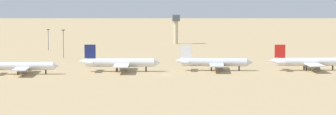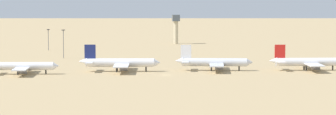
{
  "view_description": "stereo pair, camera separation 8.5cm",
  "coord_description": "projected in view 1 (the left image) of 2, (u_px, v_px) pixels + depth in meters",
  "views": [
    {
      "loc": [
        -37.39,
        -341.41,
        39.04
      ],
      "look_at": [
        3.65,
        21.98,
        6.0
      ],
      "focal_mm": 82.26,
      "sensor_mm": 36.0,
      "label": 1
    },
    {
      "loc": [
        -37.31,
        -341.42,
        39.04
      ],
      "look_at": [
        3.65,
        21.98,
        6.0
      ],
      "focal_mm": 82.26,
      "sensor_mm": 36.0,
      "label": 2
    }
  ],
  "objects": [
    {
      "name": "ground",
      "position": [
        165.0,
        75.0,
        345.57
      ],
      "size": [
        4000.0,
        4000.0,
        0.0
      ],
      "primitive_type": "plane",
      "color": "tan"
    },
    {
      "name": "parked_jet_white_1",
      "position": [
        21.0,
        66.0,
        348.78
      ],
      "size": [
        34.81,
        29.36,
        11.49
      ],
      "rotation": [
        0.0,
        0.0,
        -0.08
      ],
      "color": "white",
      "rests_on": "ground"
    },
    {
      "name": "parked_jet_navy_2",
      "position": [
        119.0,
        63.0,
        360.43
      ],
      "size": [
        38.52,
        32.59,
        12.72
      ],
      "rotation": [
        0.0,
        0.0,
        -0.11
      ],
      "color": "white",
      "rests_on": "ground"
    },
    {
      "name": "parked_jet_white_3",
      "position": [
        214.0,
        62.0,
        364.26
      ],
      "size": [
        36.96,
        31.47,
        12.23
      ],
      "rotation": [
        0.0,
        0.0,
        -0.16
      ],
      "color": "silver",
      "rests_on": "ground"
    },
    {
      "name": "parked_jet_red_4",
      "position": [
        307.0,
        62.0,
        365.37
      ],
      "size": [
        37.43,
        31.51,
        12.36
      ],
      "rotation": [
        0.0,
        0.0,
        -0.07
      ],
      "color": "white",
      "rests_on": "ground"
    },
    {
      "name": "control_tower",
      "position": [
        176.0,
        26.0,
        538.19
      ],
      "size": [
        5.2,
        5.2,
        20.53
      ],
      "color": "#C6B793",
      "rests_on": "ground"
    },
    {
      "name": "light_pole_mid",
      "position": [
        63.0,
        42.0,
        428.33
      ],
      "size": [
        1.8,
        0.5,
        16.04
      ],
      "color": "#59595E",
      "rests_on": "ground"
    },
    {
      "name": "light_pole_east",
      "position": [
        48.0,
        38.0,
        482.72
      ],
      "size": [
        1.8,
        0.5,
        13.38
      ],
      "color": "#59595E",
      "rests_on": "ground"
    }
  ]
}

